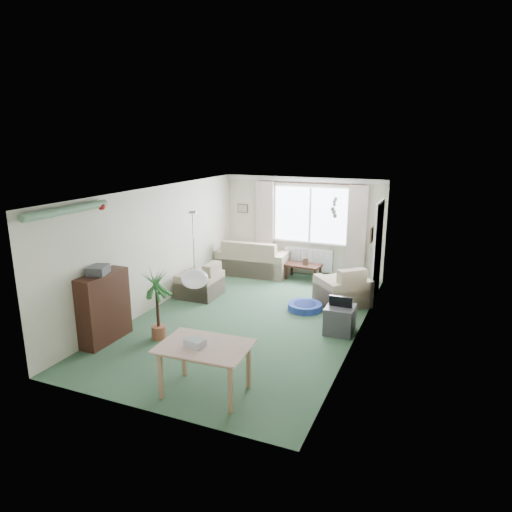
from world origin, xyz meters
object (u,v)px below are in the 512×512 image
at_px(tv_cube, 340,320).
at_px(armchair_corner, 343,285).
at_px(bookshelf, 104,308).
at_px(pet_bed, 305,307).
at_px(coffee_table, 303,272).
at_px(armchair_left, 200,279).
at_px(houseplant, 157,305).
at_px(sofa, 253,257).
at_px(dining_table, 205,370).

bearing_deg(tv_cube, armchair_corner, 99.96).
distance_m(bookshelf, tv_cube, 4.01).
height_order(armchair_corner, tv_cube, armchair_corner).
xyz_separation_m(tv_cube, pet_bed, (-0.87, 0.80, -0.17)).
bearing_deg(coffee_table, bookshelf, -114.06).
bearing_deg(armchair_left, houseplant, 10.02).
distance_m(sofa, houseplant, 4.15).
relative_size(armchair_corner, armchair_left, 1.10).
height_order(coffee_table, tv_cube, tv_cube).
height_order(armchair_corner, pet_bed, armchair_corner).
height_order(bookshelf, pet_bed, bookshelf).
relative_size(houseplant, pet_bed, 1.79).
bearing_deg(tv_cube, dining_table, -115.48).
distance_m(coffee_table, tv_cube, 3.11).
distance_m(coffee_table, houseplant, 4.36).
distance_m(armchair_corner, houseplant, 3.80).
height_order(sofa, coffee_table, sofa).
relative_size(sofa, armchair_left, 2.05).
xyz_separation_m(armchair_corner, coffee_table, (-1.23, 1.29, -0.22)).
relative_size(armchair_corner, tv_cube, 1.74).
relative_size(coffee_table, pet_bed, 1.24).
bearing_deg(dining_table, armchair_corner, 77.03).
distance_m(coffee_table, pet_bed, 2.02).
bearing_deg(armchair_left, coffee_table, 138.45).
relative_size(armchair_corner, houseplant, 0.76).
height_order(sofa, armchair_left, sofa).
bearing_deg(coffee_table, armchair_left, -130.46).
relative_size(houseplant, tv_cube, 2.28).
relative_size(armchair_left, coffee_table, 1.00).
height_order(armchair_left, coffee_table, armchair_left).
distance_m(coffee_table, dining_table, 5.36).
bearing_deg(tv_cube, sofa, 134.99).
height_order(armchair_left, tv_cube, armchair_left).
height_order(armchair_corner, coffee_table, armchair_corner).
relative_size(armchair_left, bookshelf, 0.71).
xyz_separation_m(sofa, tv_cube, (2.80, -2.72, -0.19)).
xyz_separation_m(coffee_table, pet_bed, (0.63, -1.92, -0.12)).
distance_m(armchair_corner, tv_cube, 1.46).
bearing_deg(bookshelf, coffee_table, 65.99).
distance_m(sofa, armchair_corner, 2.84).
relative_size(bookshelf, houseplant, 0.98).
height_order(armchair_corner, bookshelf, bookshelf).
bearing_deg(armchair_left, sofa, 167.54).
relative_size(armchair_left, dining_table, 0.78).
distance_m(armchair_left, pet_bed, 2.35).
bearing_deg(sofa, houseplant, 86.49).
bearing_deg(bookshelf, tv_cube, 27.58).
relative_size(coffee_table, tv_cube, 1.58).
relative_size(sofa, coffee_table, 2.06).
height_order(coffee_table, houseplant, houseplant).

